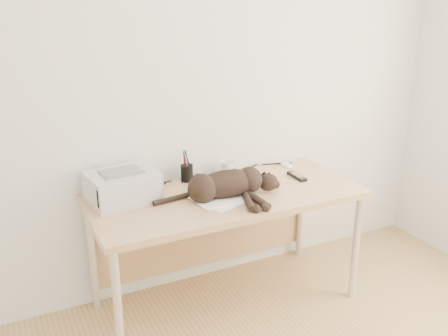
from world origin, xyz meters
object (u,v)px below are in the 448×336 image
printer (122,186)px  mouse (287,164)px  pen_cup (187,173)px  cat (225,186)px  desk (220,209)px  mug (228,168)px

printer → mouse: (1.15, 0.08, -0.07)m
pen_cup → mouse: size_ratio=1.70×
cat → pen_cup: size_ratio=3.81×
desk → pen_cup: bearing=122.8°
desk → printer: bearing=171.6°
printer → mug: bearing=8.7°
pen_cup → printer: bearing=-164.7°
mug → mouse: (0.43, -0.03, -0.03)m
pen_cup → mouse: (0.71, -0.04, -0.04)m
printer → mug: 0.73m
cat → pen_cup: 0.36m
desk → cat: bearing=-105.4°
mug → pen_cup: (-0.28, 0.01, 0.01)m
cat → mouse: 0.69m
mug → mouse: 0.43m
desk → mouse: bearing=15.7°
desk → mug: mug is taller
printer → desk: bearing=-8.4°
printer → mug: (0.72, 0.11, -0.04)m
desk → printer: 0.62m
mug → pen_cup: pen_cup is taller
desk → mouse: mouse is taller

